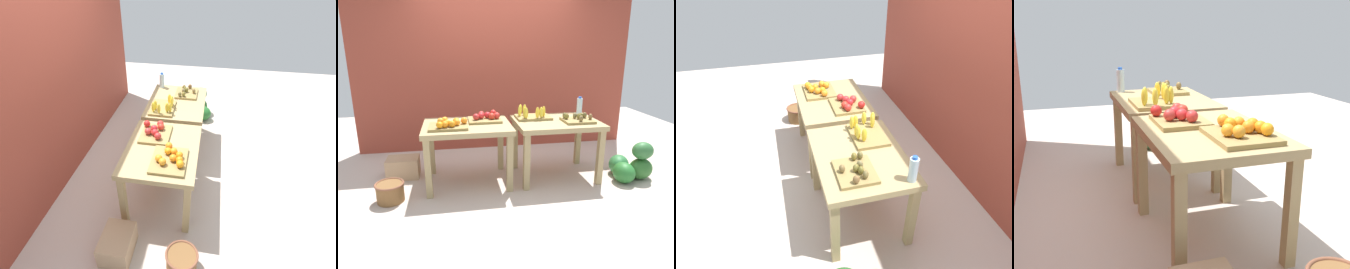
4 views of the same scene
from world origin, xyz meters
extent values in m
plane|color=beige|center=(0.00, 0.00, 0.00)|extent=(8.00, 8.00, 0.00)
cube|color=#973D2E|center=(0.00, 1.35, 1.50)|extent=(4.40, 0.12, 3.00)
cube|color=tan|center=(-0.56, 0.00, 0.72)|extent=(1.04, 0.80, 0.06)
cube|color=tan|center=(-1.02, -0.34, 0.34)|extent=(0.07, 0.07, 0.69)
cube|color=tan|center=(-0.10, -0.34, 0.34)|extent=(0.07, 0.07, 0.69)
cube|color=tan|center=(-1.02, 0.34, 0.34)|extent=(0.07, 0.07, 0.69)
cube|color=tan|center=(-0.10, 0.34, 0.34)|extent=(0.07, 0.07, 0.69)
cube|color=tan|center=(0.56, 0.00, 0.72)|extent=(1.04, 0.80, 0.06)
cube|color=tan|center=(0.10, -0.34, 0.34)|extent=(0.07, 0.07, 0.69)
cube|color=tan|center=(1.02, -0.34, 0.34)|extent=(0.07, 0.07, 0.69)
cube|color=tan|center=(0.10, 0.34, 0.34)|extent=(0.07, 0.07, 0.69)
cube|color=tan|center=(1.02, 0.34, 0.34)|extent=(0.07, 0.07, 0.69)
cube|color=olive|center=(-0.78, -0.11, 0.76)|extent=(0.44, 0.36, 0.03)
sphere|color=orange|center=(-0.82, -0.01, 0.82)|extent=(0.11, 0.11, 0.08)
sphere|color=orange|center=(-0.73, -0.21, 0.82)|extent=(0.11, 0.11, 0.08)
sphere|color=orange|center=(-0.87, -0.24, 0.82)|extent=(0.10, 0.10, 0.08)
sphere|color=orange|center=(-0.86, -0.06, 0.82)|extent=(0.11, 0.11, 0.08)
sphere|color=orange|center=(-0.69, -0.09, 0.82)|extent=(0.08, 0.08, 0.08)
sphere|color=orange|center=(-0.79, -0.16, 0.82)|extent=(0.09, 0.09, 0.08)
sphere|color=orange|center=(-0.60, -0.08, 0.82)|extent=(0.10, 0.10, 0.08)
sphere|color=orange|center=(-0.81, -0.23, 0.82)|extent=(0.09, 0.09, 0.08)
sphere|color=orange|center=(-0.68, -0.15, 0.82)|extent=(0.11, 0.11, 0.08)
cube|color=olive|center=(-0.33, 0.12, 0.76)|extent=(0.40, 0.34, 0.03)
sphere|color=red|center=(-0.25, 0.07, 0.82)|extent=(0.11, 0.11, 0.08)
sphere|color=red|center=(-0.38, 0.12, 0.82)|extent=(0.11, 0.11, 0.08)
sphere|color=red|center=(-0.44, 0.07, 0.82)|extent=(0.10, 0.10, 0.08)
sphere|color=red|center=(-0.29, 0.15, 0.82)|extent=(0.11, 0.11, 0.08)
sphere|color=#BE322F|center=(-0.37, 0.20, 0.82)|extent=(0.11, 0.11, 0.08)
sphere|color=red|center=(-0.19, 0.09, 0.82)|extent=(0.11, 0.11, 0.08)
sphere|color=red|center=(-0.21, 0.25, 0.82)|extent=(0.10, 0.10, 0.08)
cube|color=olive|center=(0.30, 0.16, 0.76)|extent=(0.44, 0.32, 0.03)
ellipsoid|color=yellow|center=(0.15, 0.26, 0.85)|extent=(0.07, 0.06, 0.14)
ellipsoid|color=yellow|center=(0.32, 0.04, 0.85)|extent=(0.06, 0.05, 0.14)
ellipsoid|color=yellow|center=(0.13, 0.17, 0.85)|extent=(0.07, 0.07, 0.14)
ellipsoid|color=yellow|center=(0.42, 0.08, 0.85)|extent=(0.05, 0.06, 0.14)
ellipsoid|color=yellow|center=(0.37, 0.04, 0.85)|extent=(0.06, 0.06, 0.14)
ellipsoid|color=yellow|center=(0.17, 0.07, 0.85)|extent=(0.05, 0.05, 0.14)
ellipsoid|color=yellow|center=(0.21, 0.24, 0.85)|extent=(0.07, 0.06, 0.14)
ellipsoid|color=yellow|center=(0.18, 0.03, 0.85)|extent=(0.05, 0.04, 0.14)
cube|color=olive|center=(0.80, -0.11, 0.76)|extent=(0.36, 0.32, 0.03)
ellipsoid|color=olive|center=(0.66, -0.08, 0.82)|extent=(0.06, 0.05, 0.07)
ellipsoid|color=brown|center=(0.81, -0.11, 0.82)|extent=(0.07, 0.07, 0.07)
ellipsoid|color=brown|center=(0.79, -0.22, 0.82)|extent=(0.07, 0.06, 0.07)
ellipsoid|color=olive|center=(0.77, -0.07, 0.82)|extent=(0.07, 0.07, 0.07)
ellipsoid|color=brown|center=(0.91, -0.06, 0.82)|extent=(0.07, 0.07, 0.07)
ellipsoid|color=brown|center=(0.66, -0.03, 0.82)|extent=(0.07, 0.06, 0.07)
ellipsoid|color=brown|center=(0.94, -0.15, 0.82)|extent=(0.05, 0.06, 0.07)
ellipsoid|color=brown|center=(0.85, -0.08, 0.82)|extent=(0.06, 0.05, 0.07)
cylinder|color=silver|center=(0.99, 0.30, 0.86)|extent=(0.07, 0.07, 0.22)
cylinder|color=blue|center=(0.99, 0.30, 0.98)|extent=(0.04, 0.04, 0.02)
cylinder|color=brown|center=(-1.44, -0.35, 0.10)|extent=(0.29, 0.29, 0.21)
torus|color=brown|center=(-1.44, -0.35, 0.21)|extent=(0.32, 0.32, 0.02)
cube|color=tan|center=(-1.39, 0.30, 0.13)|extent=(0.40, 0.30, 0.26)
camera|label=1|loc=(-2.84, -0.46, 2.55)|focal=28.49mm
camera|label=2|loc=(-0.71, -3.53, 1.67)|focal=32.35mm
camera|label=3|loc=(2.62, -0.68, 2.40)|focal=32.64mm
camera|label=4|loc=(-2.83, 0.90, 1.42)|focal=42.84mm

